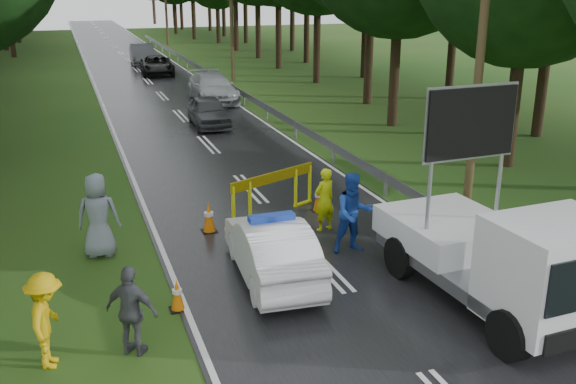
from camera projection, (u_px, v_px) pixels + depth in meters
name	position (u px, v px, depth m)	size (l,w,h in m)	color
ground	(322.00, 265.00, 14.71)	(160.00, 160.00, 0.00)	#1A4513
road	(148.00, 81.00, 41.60)	(7.00, 140.00, 0.02)	black
guardrail	(205.00, 71.00, 42.29)	(0.12, 60.06, 0.70)	gray
utility_pole_near	(483.00, 27.00, 16.55)	(1.40, 0.24, 10.00)	#4E3C24
utility_pole_mid	(231.00, 0.00, 39.85)	(1.40, 0.24, 10.00)	#4E3C24
police_sedan	(272.00, 250.00, 13.88)	(1.68, 4.12, 1.46)	white
work_truck	(504.00, 256.00, 12.40)	(2.60, 5.40, 4.21)	gray
barrier	(273.00, 183.00, 17.60)	(2.73, 1.30, 1.23)	#E7F10D
officer	(324.00, 200.00, 16.51)	(0.61, 0.40, 1.68)	#C4DE0C
civilian	(353.00, 213.00, 15.16)	(0.95, 0.74, 1.96)	#183F9F
bystander_left	(47.00, 320.00, 10.64)	(1.09, 0.63, 1.69)	gold
bystander_mid	(132.00, 311.00, 10.97)	(0.97, 0.40, 1.66)	#46484E
bystander_right	(98.00, 215.00, 14.93)	(0.98, 0.64, 2.02)	gray
queue_car_first	(209.00, 112.00, 28.58)	(1.55, 3.84, 1.31)	#3A3D41
queue_car_second	(212.00, 88.00, 34.42)	(2.09, 5.15, 1.49)	#9EA2A5
queue_car_third	(157.00, 65.00, 44.29)	(2.13, 4.62, 1.28)	black
queue_car_fourth	(142.00, 54.00, 49.54)	(1.69, 4.85, 1.60)	#43464B
cone_near_left	(177.00, 295.00, 12.61)	(0.32, 0.32, 0.68)	black
cone_center	(286.00, 258.00, 14.34)	(0.30, 0.30, 0.64)	black
cone_far	(319.00, 198.00, 18.01)	(0.38, 0.38, 0.81)	black
cone_left_mid	(209.00, 217.00, 16.53)	(0.39, 0.39, 0.83)	black
cone_right	(402.00, 214.00, 16.83)	(0.38, 0.38, 0.80)	black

